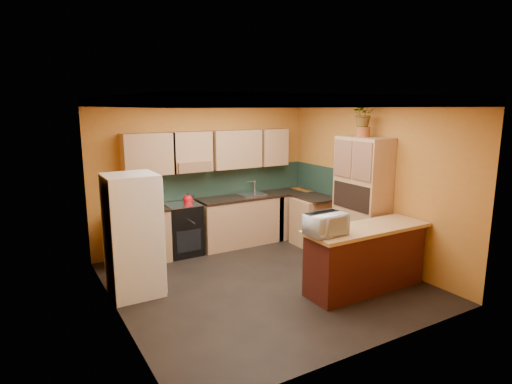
% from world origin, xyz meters
% --- Properties ---
extents(room_shell, '(4.24, 4.24, 2.72)m').
position_xyz_m(room_shell, '(0.02, 0.28, 2.09)').
color(room_shell, black).
rests_on(room_shell, ground).
extents(base_cabinets_back, '(3.65, 0.60, 0.88)m').
position_xyz_m(base_cabinets_back, '(0.04, 1.80, 0.44)').
color(base_cabinets_back, tan).
rests_on(base_cabinets_back, ground).
extents(countertop_back, '(3.65, 0.62, 0.04)m').
position_xyz_m(countertop_back, '(0.04, 1.80, 0.90)').
color(countertop_back, black).
rests_on(countertop_back, base_cabinets_back).
extents(stove, '(0.58, 0.58, 0.91)m').
position_xyz_m(stove, '(-0.59, 1.80, 0.46)').
color(stove, black).
rests_on(stove, ground).
extents(kettle, '(0.17, 0.17, 0.18)m').
position_xyz_m(kettle, '(-0.49, 1.75, 1.00)').
color(kettle, red).
rests_on(kettle, stove).
extents(sink, '(0.48, 0.40, 0.03)m').
position_xyz_m(sink, '(0.81, 1.80, 0.94)').
color(sink, silver).
rests_on(sink, countertop_back).
extents(base_cabinets_right, '(0.60, 0.80, 0.88)m').
position_xyz_m(base_cabinets_right, '(1.80, 1.08, 0.44)').
color(base_cabinets_right, tan).
rests_on(base_cabinets_right, ground).
extents(countertop_right, '(0.62, 0.80, 0.04)m').
position_xyz_m(countertop_right, '(1.80, 1.08, 0.90)').
color(countertop_right, black).
rests_on(countertop_right, base_cabinets_right).
extents(fridge, '(0.68, 0.66, 1.70)m').
position_xyz_m(fridge, '(-1.75, 0.59, 0.85)').
color(fridge, white).
rests_on(fridge, ground).
extents(pantry, '(0.48, 0.90, 2.10)m').
position_xyz_m(pantry, '(1.85, -0.06, 1.05)').
color(pantry, tan).
rests_on(pantry, ground).
extents(fern_pot, '(0.22, 0.22, 0.16)m').
position_xyz_m(fern_pot, '(1.85, -0.01, 2.18)').
color(fern_pot, '#964C24').
rests_on(fern_pot, pantry).
extents(fern, '(0.48, 0.46, 0.42)m').
position_xyz_m(fern, '(1.85, -0.01, 2.47)').
color(fern, tan).
rests_on(fern, fern_pot).
extents(breakfast_bar, '(1.80, 0.55, 0.88)m').
position_xyz_m(breakfast_bar, '(1.13, -0.92, 0.44)').
color(breakfast_bar, '#451110').
rests_on(breakfast_bar, ground).
extents(bar_top, '(1.90, 0.65, 0.05)m').
position_xyz_m(bar_top, '(1.13, -0.92, 0.91)').
color(bar_top, tan).
rests_on(bar_top, breakfast_bar).
extents(microwave, '(0.54, 0.38, 0.29)m').
position_xyz_m(microwave, '(0.38, -0.92, 1.07)').
color(microwave, white).
rests_on(microwave, bar_top).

